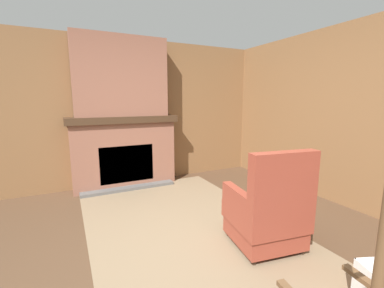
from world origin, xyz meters
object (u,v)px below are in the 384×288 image
at_px(armchair, 268,214).
at_px(oil_lamp_vase, 77,111).
at_px(storage_case, 137,112).
at_px(firewood_stack, 262,199).

bearing_deg(armchair, oil_lamp_vase, 39.97).
xyz_separation_m(armchair, storage_case, (-2.59, -0.63, 0.91)).
relative_size(oil_lamp_vase, storage_case, 0.97).
height_order(firewood_stack, storage_case, storage_case).
xyz_separation_m(oil_lamp_vase, storage_case, (0.00, 0.94, -0.03)).
xyz_separation_m(firewood_stack, oil_lamp_vase, (-1.76, -2.25, 1.21)).
distance_m(armchair, firewood_stack, 1.10).
bearing_deg(firewood_stack, oil_lamp_vase, -128.13).
bearing_deg(storage_case, oil_lamp_vase, -90.01).
relative_size(armchair, oil_lamp_vase, 4.12).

